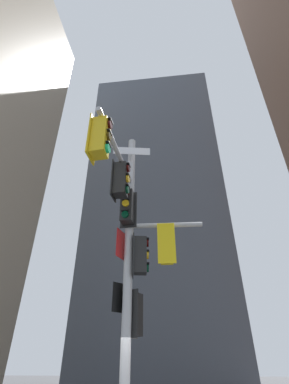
% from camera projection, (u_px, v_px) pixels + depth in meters
% --- Properties ---
extents(building_mid_block, '(15.48, 15.48, 37.50)m').
position_uv_depth(building_mid_block, '(158.00, 217.00, 37.36)').
color(building_mid_block, '#4C5460').
rests_on(building_mid_block, ground).
extents(signal_pole_assembly, '(2.61, 3.64, 8.61)m').
position_uv_depth(signal_pole_assembly, '(131.00, 238.00, 7.41)').
color(signal_pole_assembly, '#B2B2B5').
rests_on(signal_pole_assembly, ground).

